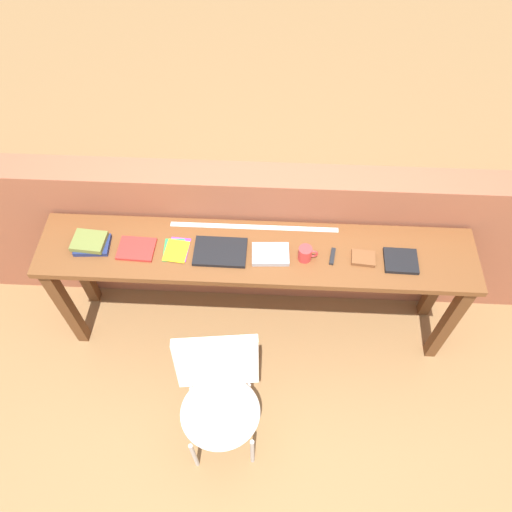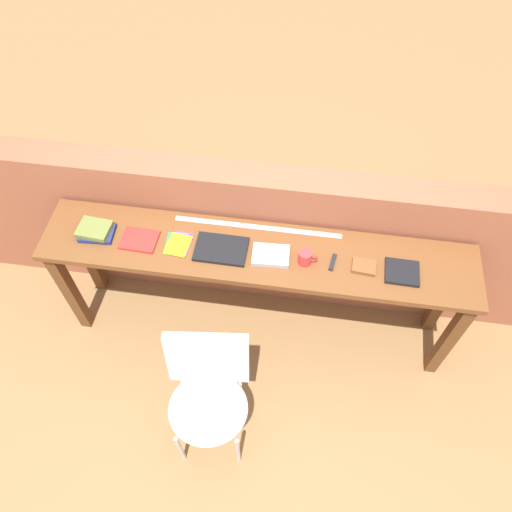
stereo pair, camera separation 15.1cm
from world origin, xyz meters
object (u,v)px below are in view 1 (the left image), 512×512
Objects in this scene: book_stack_leftmost at (91,243)px; magazine_cycling at (137,249)px; chair_white_moulded at (219,395)px; leather_journal_brown at (363,258)px; multitool_folded at (332,256)px; book_open_centre at (220,252)px; book_repair_rightmost at (401,261)px; pamphlet_pile_colourful at (176,250)px; mug at (306,254)px.

book_stack_leftmost is 0.26m from magazine_cycling.
leather_journal_brown reaches higher than chair_white_moulded.
magazine_cycling reaches higher than chair_white_moulded.
book_stack_leftmost is at bearing 179.49° from multitool_folded.
leather_journal_brown reaches higher than magazine_cycling.
chair_white_moulded is 0.78m from book_open_centre.
book_stack_leftmost is at bearing 137.44° from chair_white_moulded.
chair_white_moulded is 4.36× the size of magazine_cycling.
leather_journal_brown reaches higher than book_repair_rightmost.
multitool_folded is at bearing 49.41° from chair_white_moulded.
chair_white_moulded is 0.84m from pamphlet_pile_colourful.
pamphlet_pile_colourful is at bearing -175.76° from leather_journal_brown.
leather_journal_brown reaches higher than pamphlet_pile_colourful.
magazine_cycling is 1.11× the size of pamphlet_pile_colourful.
chair_white_moulded is at bearing -67.78° from pamphlet_pile_colourful.
book_repair_rightmost is at bearing -0.87° from pamphlet_pile_colourful.
magazine_cycling is 1.11× the size of book_repair_rightmost.
magazine_cycling is (-0.51, 0.69, 0.36)m from chair_white_moulded.
leather_journal_brown is at bearing -0.73° from book_stack_leftmost.
book_open_centre reaches higher than multitool_folded.
pamphlet_pile_colourful is 1.00× the size of book_repair_rightmost.
mug is at bearing -174.46° from multitool_folded.
book_open_centre is 0.80m from leather_journal_brown.
pamphlet_pile_colourful is at bearing 178.54° from mug.
multitool_folded is (0.15, 0.01, -0.04)m from mug.
book_repair_rightmost reaches higher than multitool_folded.
book_open_centre is at bearing -179.49° from book_repair_rightmost.
book_repair_rightmost is at bearing -0.21° from book_open_centre.
leather_journal_brown is (0.32, 0.01, -0.03)m from mug.
leather_journal_brown is (0.80, -0.01, 0.00)m from book_open_centre.
book_repair_rightmost is at bearing 2.64° from leather_journal_brown.
pamphlet_pile_colourful is 1.26m from book_repair_rightmost.
book_stack_leftmost is 1.91× the size of multitool_folded.
magazine_cycling is at bearing 126.34° from chair_white_moulded.
book_stack_leftmost is (-0.77, 0.71, 0.38)m from chair_white_moulded.
leather_journal_brown is (1.05, -0.01, 0.01)m from pamphlet_pile_colourful.
mug reaches higher than leather_journal_brown.
multitool_folded is (0.63, 0.00, -0.00)m from book_open_centre.
book_repair_rightmost is at bearing -2.33° from multitool_folded.
magazine_cycling is 1.86× the size of mug.
chair_white_moulded is at bearing -86.53° from book_open_centre.
book_repair_rightmost is (1.26, -0.02, 0.01)m from pamphlet_pile_colourful.
pamphlet_pile_colourful is (0.48, -0.01, -0.02)m from book_stack_leftmost.
book_repair_rightmost is (1.48, -0.01, 0.00)m from magazine_cycling.
leather_journal_brown is at bearing 41.90° from chair_white_moulded.
multitool_folded is at bearing -177.64° from leather_journal_brown.
multitool_folded is 0.17m from leather_journal_brown.
book_repair_rightmost is at bearing -0.91° from book_stack_leftmost.
leather_journal_brown is 0.21m from book_repair_rightmost.
multitool_folded reaches higher than pamphlet_pile_colourful.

